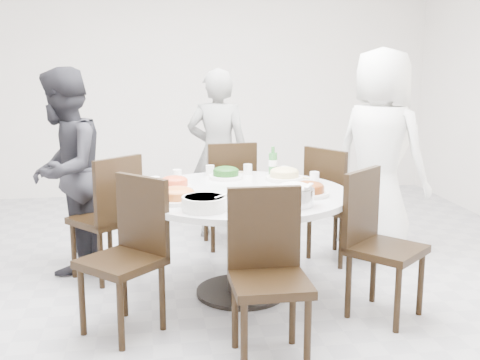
{
  "coord_description": "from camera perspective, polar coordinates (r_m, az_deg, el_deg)",
  "views": [
    {
      "loc": [
        -0.51,
        -4.3,
        1.67
      ],
      "look_at": [
        0.14,
        -0.25,
        0.82
      ],
      "focal_mm": 45.0,
      "sensor_mm": 36.0,
      "label": 1
    }
  ],
  "objects": [
    {
      "name": "floor",
      "position": [
        4.64,
        -2.2,
        -9.38
      ],
      "size": [
        6.0,
        6.0,
        0.01
      ],
      "primitive_type": "cube",
      "color": "#A8A8AD",
      "rests_on": "ground"
    },
    {
      "name": "wall_back",
      "position": [
        7.32,
        -5.13,
        9.53
      ],
      "size": [
        6.0,
        0.01,
        2.8
      ],
      "primitive_type": "cube",
      "color": "white",
      "rests_on": "ground"
    },
    {
      "name": "wall_front",
      "position": [
        1.42,
        11.97,
        0.65
      ],
      "size": [
        6.0,
        0.01,
        2.8
      ],
      "primitive_type": "cube",
      "color": "white",
      "rests_on": "ground"
    },
    {
      "name": "dining_table",
      "position": [
        4.25,
        0.11,
        -6.02
      ],
      "size": [
        1.5,
        1.5,
        0.75
      ],
      "primitive_type": "cylinder",
      "color": "silver",
      "rests_on": "floor"
    },
    {
      "name": "chair_ne",
      "position": [
        5.02,
        9.38,
        -2.23
      ],
      "size": [
        0.58,
        0.58,
        0.95
      ],
      "primitive_type": "cube",
      "rotation": [
        0.0,
        0.0,
        2.14
      ],
      "color": "black",
      "rests_on": "floor"
    },
    {
      "name": "chair_n",
      "position": [
        5.32,
        -1.17,
        -1.29
      ],
      "size": [
        0.45,
        0.45,
        0.95
      ],
      "primitive_type": "cube",
      "rotation": [
        0.0,
        0.0,
        3.22
      ],
      "color": "black",
      "rests_on": "floor"
    },
    {
      "name": "chair_nw",
      "position": [
        4.67,
        -12.76,
        -3.41
      ],
      "size": [
        0.59,
        0.59,
        0.95
      ],
      "primitive_type": "cube",
      "rotation": [
        0.0,
        0.0,
        3.85
      ],
      "color": "black",
      "rests_on": "floor"
    },
    {
      "name": "chair_sw",
      "position": [
        3.71,
        -11.24,
        -7.31
      ],
      "size": [
        0.59,
        0.59,
        0.95
      ],
      "primitive_type": "cube",
      "rotation": [
        0.0,
        0.0,
        5.49
      ],
      "color": "black",
      "rests_on": "floor"
    },
    {
      "name": "chair_s",
      "position": [
        3.32,
        2.88,
        -9.37
      ],
      "size": [
        0.42,
        0.42,
        0.95
      ],
      "primitive_type": "cube",
      "rotation": [
        0.0,
        0.0,
        6.27
      ],
      "color": "black",
      "rests_on": "floor"
    },
    {
      "name": "chair_se",
      "position": [
        3.97,
        13.73,
        -6.13
      ],
      "size": [
        0.59,
        0.59,
        0.95
      ],
      "primitive_type": "cube",
      "rotation": [
        0.0,
        0.0,
        7.0
      ],
      "color": "black",
      "rests_on": "floor"
    },
    {
      "name": "diner_right",
      "position": [
        5.13,
        13.13,
        2.43
      ],
      "size": [
        0.95,
        1.01,
        1.74
      ],
      "primitive_type": "imported",
      "rotation": [
        0.0,
        0.0,
        2.2
      ],
      "color": "white",
      "rests_on": "floor"
    },
    {
      "name": "diner_middle",
      "position": [
        5.54,
        -2.1,
        2.47
      ],
      "size": [
        0.65,
        0.51,
        1.56
      ],
      "primitive_type": "imported",
      "rotation": [
        0.0,
        0.0,
        2.89
      ],
      "color": "black",
      "rests_on": "floor"
    },
    {
      "name": "diner_left",
      "position": [
        4.85,
        -16.28,
        0.84
      ],
      "size": [
        0.74,
        0.87,
        1.59
      ],
      "primitive_type": "imported",
      "rotation": [
        0.0,
        0.0,
        4.52
      ],
      "color": "black",
      "rests_on": "floor"
    },
    {
      "name": "dish_greens",
      "position": [
        4.58,
        -1.35,
        0.53
      ],
      "size": [
        0.25,
        0.25,
        0.07
      ],
      "primitive_type": "cylinder",
      "color": "white",
      "rests_on": "dining_table"
    },
    {
      "name": "dish_pale",
      "position": [
        4.54,
        4.23,
        0.48
      ],
      "size": [
        0.28,
        0.28,
        0.08
      ],
      "primitive_type": "cylinder",
      "color": "white",
      "rests_on": "dining_table"
    },
    {
      "name": "dish_orange",
      "position": [
        4.24,
        -6.23,
        -0.42
      ],
      "size": [
        0.24,
        0.24,
        0.07
      ],
      "primitive_type": "cylinder",
      "color": "white",
      "rests_on": "dining_table"
    },
    {
      "name": "dish_redbrown",
      "position": [
        4.04,
        6.45,
        -1.0
      ],
      "size": [
        0.28,
        0.28,
        0.07
      ],
      "primitive_type": "cylinder",
      "color": "white",
      "rests_on": "dining_table"
    },
    {
      "name": "dish_tofu",
      "position": [
        3.86,
        -6.0,
        -1.54
      ],
      "size": [
        0.29,
        0.29,
        0.08
      ],
      "primitive_type": "cylinder",
      "color": "white",
      "rests_on": "dining_table"
    },
    {
      "name": "rice_bowl",
      "position": [
        3.77,
        5.12,
        -1.59
      ],
      "size": [
        0.26,
        0.26,
        0.11
      ],
      "primitive_type": "cylinder",
      "color": "silver",
      "rests_on": "dining_table"
    },
    {
      "name": "soup_bowl",
      "position": [
        3.65,
        -3.4,
        -2.22
      ],
      "size": [
        0.27,
        0.27,
        0.08
      ],
      "primitive_type": "cylinder",
      "color": "white",
      "rests_on": "dining_table"
    },
    {
      "name": "beverage_bottle",
      "position": [
        4.7,
        3.14,
        1.81
      ],
      "size": [
        0.07,
        0.07,
        0.23
      ],
      "primitive_type": "cylinder",
      "color": "#2E7332",
      "rests_on": "dining_table"
    },
    {
      "name": "tea_cups",
      "position": [
        4.77,
        -1.33,
        1.09
      ],
      "size": [
        0.07,
        0.07,
        0.08
      ],
      "primitive_type": "cylinder",
      "color": "white",
      "rests_on": "dining_table"
    },
    {
      "name": "chopsticks",
      "position": [
        4.79,
        -1.0,
        0.7
      ],
      "size": [
        0.24,
        0.04,
        0.01
      ],
      "primitive_type": null,
      "color": "tan",
      "rests_on": "dining_table"
    }
  ]
}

